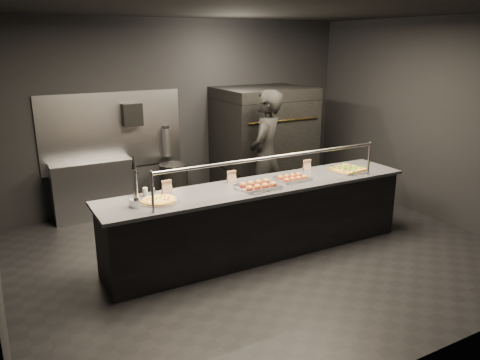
{
  "coord_description": "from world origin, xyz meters",
  "views": [
    {
      "loc": [
        -2.92,
        -4.77,
        2.64
      ],
      "look_at": [
        -0.19,
        0.2,
        0.96
      ],
      "focal_mm": 35.0,
      "sensor_mm": 36.0,
      "label": 1
    }
  ],
  "objects_px": {
    "round_pizza": "(159,200)",
    "trash_bin": "(174,187)",
    "service_counter": "(260,219)",
    "towel_dispenser": "(132,115)",
    "slider_tray_b": "(293,178)",
    "pizza_oven": "(263,143)",
    "beer_tap": "(136,192)",
    "slider_tray_a": "(258,185)",
    "worker": "(266,157)",
    "fire_extinguisher": "(167,142)",
    "prep_shelf": "(93,190)",
    "square_pizza": "(348,169)"
  },
  "relations": [
    {
      "from": "round_pizza",
      "to": "trash_bin",
      "type": "height_order",
      "value": "round_pizza"
    },
    {
      "from": "service_counter",
      "to": "towel_dispenser",
      "type": "distance_m",
      "value": 2.78
    },
    {
      "from": "towel_dispenser",
      "to": "slider_tray_b",
      "type": "relative_size",
      "value": 0.74
    },
    {
      "from": "service_counter",
      "to": "pizza_oven",
      "type": "distance_m",
      "value": 2.3
    },
    {
      "from": "towel_dispenser",
      "to": "beer_tap",
      "type": "height_order",
      "value": "towel_dispenser"
    },
    {
      "from": "towel_dispenser",
      "to": "slider_tray_a",
      "type": "xyz_separation_m",
      "value": [
        0.8,
        -2.49,
        -0.6
      ]
    },
    {
      "from": "service_counter",
      "to": "trash_bin",
      "type": "xyz_separation_m",
      "value": [
        -0.37,
        2.07,
        -0.08
      ]
    },
    {
      "from": "towel_dispenser",
      "to": "worker",
      "type": "xyz_separation_m",
      "value": [
        1.58,
        -1.4,
        -0.56
      ]
    },
    {
      "from": "worker",
      "to": "beer_tap",
      "type": "bearing_deg",
      "value": -15.68
    },
    {
      "from": "towel_dispenser",
      "to": "fire_extinguisher",
      "type": "bearing_deg",
      "value": 1.04
    },
    {
      "from": "prep_shelf",
      "to": "square_pizza",
      "type": "relative_size",
      "value": 2.27
    },
    {
      "from": "beer_tap",
      "to": "worker",
      "type": "distance_m",
      "value": 2.5
    },
    {
      "from": "slider_tray_a",
      "to": "square_pizza",
      "type": "relative_size",
      "value": 1.08
    },
    {
      "from": "pizza_oven",
      "to": "square_pizza",
      "type": "relative_size",
      "value": 3.62
    },
    {
      "from": "prep_shelf",
      "to": "service_counter",
      "type": "bearing_deg",
      "value": -55.41
    },
    {
      "from": "beer_tap",
      "to": "trash_bin",
      "type": "relative_size",
      "value": 0.75
    },
    {
      "from": "slider_tray_a",
      "to": "slider_tray_b",
      "type": "distance_m",
      "value": 0.57
    },
    {
      "from": "service_counter",
      "to": "towel_dispenser",
      "type": "relative_size",
      "value": 11.71
    },
    {
      "from": "service_counter",
      "to": "slider_tray_a",
      "type": "height_order",
      "value": "service_counter"
    },
    {
      "from": "square_pizza",
      "to": "towel_dispenser",
      "type": "bearing_deg",
      "value": 133.79
    },
    {
      "from": "service_counter",
      "to": "prep_shelf",
      "type": "bearing_deg",
      "value": 124.59
    },
    {
      "from": "service_counter",
      "to": "fire_extinguisher",
      "type": "relative_size",
      "value": 8.12
    },
    {
      "from": "service_counter",
      "to": "pizza_oven",
      "type": "relative_size",
      "value": 2.15
    },
    {
      "from": "slider_tray_a",
      "to": "prep_shelf",
      "type": "bearing_deg",
      "value": 121.82
    },
    {
      "from": "fire_extinguisher",
      "to": "beer_tap",
      "type": "bearing_deg",
      "value": -117.21
    },
    {
      "from": "pizza_oven",
      "to": "trash_bin",
      "type": "height_order",
      "value": "pizza_oven"
    },
    {
      "from": "fire_extinguisher",
      "to": "trash_bin",
      "type": "distance_m",
      "value": 0.76
    },
    {
      "from": "prep_shelf",
      "to": "beer_tap",
      "type": "height_order",
      "value": "beer_tap"
    },
    {
      "from": "prep_shelf",
      "to": "trash_bin",
      "type": "distance_m",
      "value": 1.25
    },
    {
      "from": "beer_tap",
      "to": "worker",
      "type": "height_order",
      "value": "worker"
    },
    {
      "from": "fire_extinguisher",
      "to": "slider_tray_a",
      "type": "xyz_separation_m",
      "value": [
        0.25,
        -2.5,
        -0.11
      ]
    },
    {
      "from": "prep_shelf",
      "to": "fire_extinguisher",
      "type": "bearing_deg",
      "value": 3.66
    },
    {
      "from": "slider_tray_b",
      "to": "beer_tap",
      "type": "bearing_deg",
      "value": -179.65
    },
    {
      "from": "square_pizza",
      "to": "slider_tray_b",
      "type": "bearing_deg",
      "value": -179.43
    },
    {
      "from": "round_pizza",
      "to": "slider_tray_a",
      "type": "distance_m",
      "value": 1.23
    },
    {
      "from": "trash_bin",
      "to": "worker",
      "type": "xyz_separation_m",
      "value": [
        1.05,
        -1.09,
        0.61
      ]
    },
    {
      "from": "round_pizza",
      "to": "pizza_oven",
      "type": "bearing_deg",
      "value": 36.97
    },
    {
      "from": "service_counter",
      "to": "trash_bin",
      "type": "relative_size",
      "value": 5.39
    },
    {
      "from": "trash_bin",
      "to": "slider_tray_a",
      "type": "bearing_deg",
      "value": -82.83
    },
    {
      "from": "round_pizza",
      "to": "square_pizza",
      "type": "height_order",
      "value": "square_pizza"
    },
    {
      "from": "pizza_oven",
      "to": "towel_dispenser",
      "type": "xyz_separation_m",
      "value": [
        -2.1,
        0.49,
        0.58
      ]
    },
    {
      "from": "towel_dispenser",
      "to": "trash_bin",
      "type": "relative_size",
      "value": 0.46
    },
    {
      "from": "prep_shelf",
      "to": "worker",
      "type": "bearing_deg",
      "value": -30.32
    },
    {
      "from": "pizza_oven",
      "to": "square_pizza",
      "type": "bearing_deg",
      "value": -84.02
    },
    {
      "from": "square_pizza",
      "to": "trash_bin",
      "type": "bearing_deg",
      "value": 130.43
    },
    {
      "from": "fire_extinguisher",
      "to": "square_pizza",
      "type": "relative_size",
      "value": 0.96
    },
    {
      "from": "prep_shelf",
      "to": "worker",
      "type": "distance_m",
      "value": 2.7
    },
    {
      "from": "pizza_oven",
      "to": "trash_bin",
      "type": "relative_size",
      "value": 2.51
    },
    {
      "from": "slider_tray_a",
      "to": "slider_tray_b",
      "type": "xyz_separation_m",
      "value": [
        0.57,
        0.08,
        -0.01
      ]
    },
    {
      "from": "towel_dispenser",
      "to": "fire_extinguisher",
      "type": "xyz_separation_m",
      "value": [
        0.55,
        0.01,
        -0.49
      ]
    }
  ]
}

